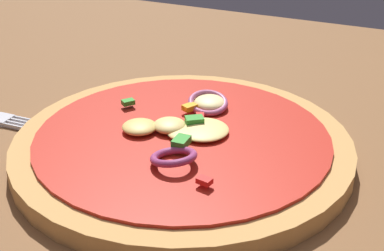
{
  "coord_description": "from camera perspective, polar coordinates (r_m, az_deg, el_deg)",
  "views": [
    {
      "loc": [
        0.24,
        -0.4,
        0.28
      ],
      "look_at": [
        0.06,
        0.0,
        0.05
      ],
      "focal_mm": 52.68,
      "sensor_mm": 36.0,
      "label": 1
    }
  ],
  "objects": [
    {
      "name": "dining_table",
      "position": [
        0.54,
        -5.81,
        -2.48
      ],
      "size": [
        1.12,
        0.87,
        0.03
      ],
      "color": "brown",
      "rests_on": "ground"
    },
    {
      "name": "pizza",
      "position": [
        0.49,
        -0.96,
        -1.98
      ],
      "size": [
        0.29,
        0.29,
        0.03
      ],
      "color": "tan",
      "rests_on": "dining_table"
    }
  ]
}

